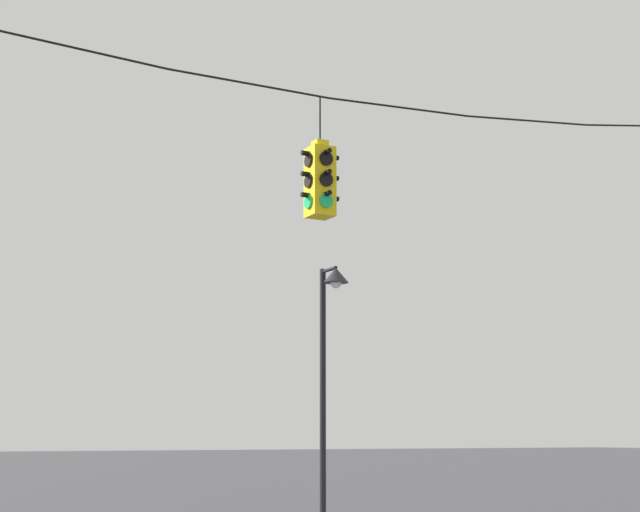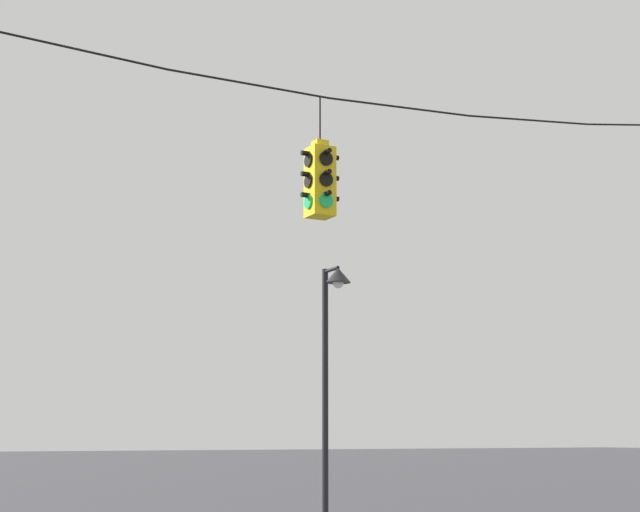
% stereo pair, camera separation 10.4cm
% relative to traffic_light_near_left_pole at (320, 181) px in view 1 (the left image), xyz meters
% --- Properties ---
extents(span_wire, '(16.92, 0.03, 0.71)m').
position_rel_traffic_light_near_left_pole_xyz_m(span_wire, '(-1.05, 0.00, 1.46)').
color(span_wire, black).
extents(traffic_light_near_left_pole, '(0.58, 0.58, 1.75)m').
position_rel_traffic_light_near_left_pole_xyz_m(traffic_light_near_left_pole, '(0.00, 0.00, 0.00)').
color(traffic_light_near_left_pole, yellow).
extents(street_lamp, '(0.49, 0.84, 4.90)m').
position_rel_traffic_light_near_left_pole_xyz_m(street_lamp, '(2.78, 4.86, -1.49)').
color(street_lamp, black).
rests_on(street_lamp, ground_plane).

